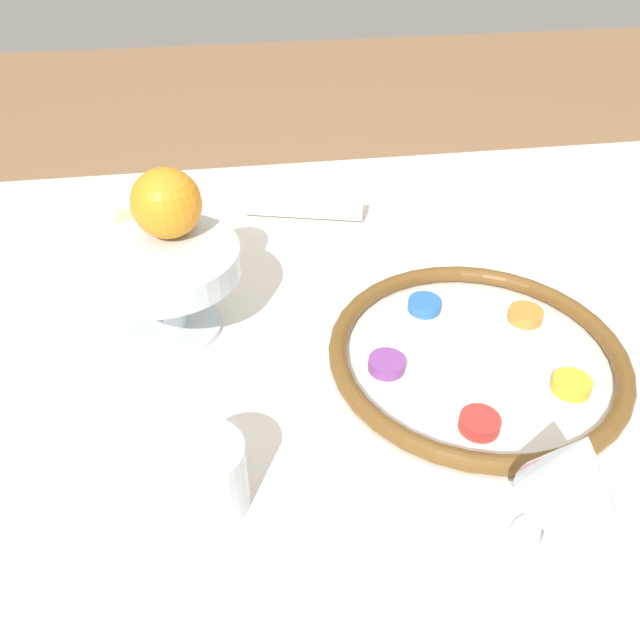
{
  "coord_description": "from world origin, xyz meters",
  "views": [
    {
      "loc": [
        0.13,
        0.59,
        1.19
      ],
      "look_at": [
        0.05,
        0.05,
        0.75
      ],
      "focal_mm": 35.0,
      "sensor_mm": 36.0,
      "label": 1
    }
  ],
  "objects_px": {
    "wine_glass": "(574,471)",
    "cup_near": "(208,476)",
    "seder_plate": "(476,356)",
    "orange_fruit": "(166,203)",
    "bread_plate": "(154,232)",
    "napkin_roll": "(304,205)",
    "fruit_stand": "(166,270)"
  },
  "relations": [
    {
      "from": "seder_plate",
      "to": "napkin_roll",
      "type": "bearing_deg",
      "value": -68.38
    },
    {
      "from": "bread_plate",
      "to": "wine_glass",
      "type": "bearing_deg",
      "value": 122.24
    },
    {
      "from": "orange_fruit",
      "to": "napkin_roll",
      "type": "bearing_deg",
      "value": -129.48
    },
    {
      "from": "seder_plate",
      "to": "cup_near",
      "type": "distance_m",
      "value": 0.32
    },
    {
      "from": "wine_glass",
      "to": "orange_fruit",
      "type": "height_order",
      "value": "orange_fruit"
    },
    {
      "from": "seder_plate",
      "to": "orange_fruit",
      "type": "distance_m",
      "value": 0.38
    },
    {
      "from": "fruit_stand",
      "to": "bread_plate",
      "type": "xyz_separation_m",
      "value": [
        0.04,
        -0.22,
        -0.08
      ]
    },
    {
      "from": "wine_glass",
      "to": "fruit_stand",
      "type": "bearing_deg",
      "value": -47.05
    },
    {
      "from": "wine_glass",
      "to": "bread_plate",
      "type": "height_order",
      "value": "wine_glass"
    },
    {
      "from": "cup_near",
      "to": "seder_plate",
      "type": "bearing_deg",
      "value": -155.2
    },
    {
      "from": "wine_glass",
      "to": "orange_fruit",
      "type": "xyz_separation_m",
      "value": [
        0.31,
        -0.37,
        0.05
      ]
    },
    {
      "from": "wine_glass",
      "to": "cup_near",
      "type": "distance_m",
      "value": 0.3
    },
    {
      "from": "fruit_stand",
      "to": "napkin_roll",
      "type": "relative_size",
      "value": 0.92
    },
    {
      "from": "bread_plate",
      "to": "napkin_roll",
      "type": "relative_size",
      "value": 1.04
    },
    {
      "from": "seder_plate",
      "to": "bread_plate",
      "type": "distance_m",
      "value": 0.5
    },
    {
      "from": "seder_plate",
      "to": "fruit_stand",
      "type": "bearing_deg",
      "value": -19.37
    },
    {
      "from": "napkin_roll",
      "to": "cup_near",
      "type": "height_order",
      "value": "cup_near"
    },
    {
      "from": "orange_fruit",
      "to": "bread_plate",
      "type": "xyz_separation_m",
      "value": [
        0.05,
        -0.19,
        -0.14
      ]
    },
    {
      "from": "seder_plate",
      "to": "orange_fruit",
      "type": "relative_size",
      "value": 4.19
    },
    {
      "from": "wine_glass",
      "to": "orange_fruit",
      "type": "relative_size",
      "value": 1.77
    },
    {
      "from": "cup_near",
      "to": "bread_plate",
      "type": "bearing_deg",
      "value": -80.71
    },
    {
      "from": "fruit_stand",
      "to": "bread_plate",
      "type": "relative_size",
      "value": 0.89
    },
    {
      "from": "fruit_stand",
      "to": "bread_plate",
      "type": "bearing_deg",
      "value": -80.16
    },
    {
      "from": "seder_plate",
      "to": "bread_plate",
      "type": "xyz_separation_m",
      "value": [
        0.37,
        -0.34,
        -0.01
      ]
    },
    {
      "from": "seder_plate",
      "to": "fruit_stand",
      "type": "distance_m",
      "value": 0.36
    },
    {
      "from": "seder_plate",
      "to": "orange_fruit",
      "type": "height_order",
      "value": "orange_fruit"
    },
    {
      "from": "seder_plate",
      "to": "wine_glass",
      "type": "bearing_deg",
      "value": 85.6
    },
    {
      "from": "seder_plate",
      "to": "bread_plate",
      "type": "bearing_deg",
      "value": -42.44
    },
    {
      "from": "bread_plate",
      "to": "napkin_roll",
      "type": "distance_m",
      "value": 0.23
    },
    {
      "from": "seder_plate",
      "to": "bread_plate",
      "type": "relative_size",
      "value": 1.71
    },
    {
      "from": "fruit_stand",
      "to": "seder_plate",
      "type": "bearing_deg",
      "value": 160.63
    },
    {
      "from": "seder_plate",
      "to": "cup_near",
      "type": "xyz_separation_m",
      "value": [
        0.29,
        0.14,
        0.02
      ]
    }
  ]
}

